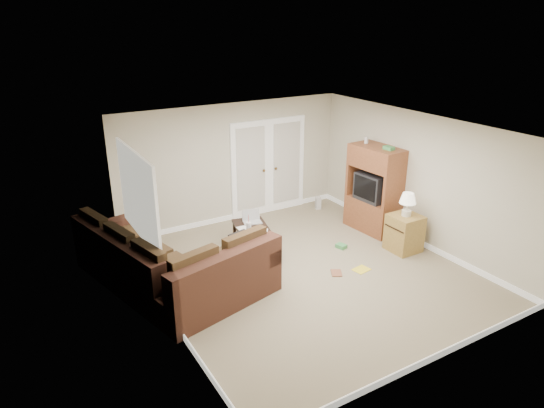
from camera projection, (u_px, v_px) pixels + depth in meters
floor at (306, 272)px, 8.34m from camera, size 5.50×5.50×0.00m
ceiling at (310, 128)px, 7.43m from camera, size 5.00×5.50×0.02m
wall_left at (159, 238)px, 6.70m from camera, size 0.02×5.50×2.50m
wall_right at (418, 180)px, 9.07m from camera, size 0.02×5.50×2.50m
wall_back at (233, 163)px, 10.09m from camera, size 5.00×0.02×2.50m
wall_front at (441, 277)px, 5.68m from camera, size 5.00×0.02×2.50m
baseboards at (306, 269)px, 8.32m from camera, size 5.00×5.50×0.10m
french_doors at (269, 167)px, 10.54m from camera, size 1.80×0.05×2.13m
window_left at (138, 195)px, 7.41m from camera, size 0.05×1.92×1.42m
sectional_sofa at (170, 270)px, 7.64m from camera, size 2.72×3.22×0.95m
coffee_table at (254, 239)px, 8.95m from camera, size 0.84×1.26×0.79m
tv_armoire at (375, 189)px, 9.71m from camera, size 0.68×1.13×1.87m
side_cabinet at (405, 230)px, 8.97m from camera, size 0.54×0.54×1.14m
space_heater at (318, 203)px, 11.01m from camera, size 0.14×0.12×0.29m
floor_magazine at (361, 269)px, 8.41m from camera, size 0.32×0.27×0.01m
floor_greenbox at (341, 246)px, 9.18m from camera, size 0.18×0.22×0.07m
floor_book at (331, 273)px, 8.28m from camera, size 0.28×0.30×0.02m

